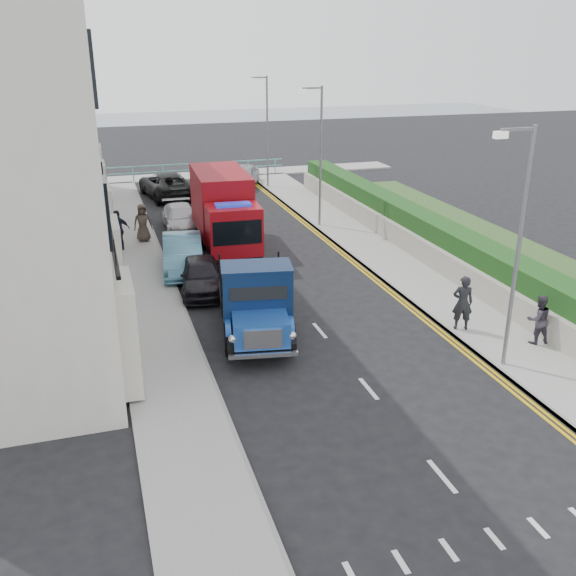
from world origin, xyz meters
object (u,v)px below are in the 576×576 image
at_px(lamp_near, 516,238).
at_px(lamp_mid, 318,149).
at_px(lamp_far, 265,125).
at_px(red_lorry, 224,210).
at_px(pedestrian_east_near, 463,303).
at_px(bedford_lorry, 257,306).
at_px(parked_car_front, 201,275).

xyz_separation_m(lamp_near, lamp_mid, (0.00, 16.00, 0.00)).
bearing_deg(lamp_far, red_lorry, -113.56).
bearing_deg(lamp_far, lamp_near, -90.00).
bearing_deg(pedestrian_east_near, red_lorry, -44.32).
xyz_separation_m(lamp_mid, bedford_lorry, (-6.35, -12.09, -2.82)).
bearing_deg(bedford_lorry, parked_car_front, 110.88).
xyz_separation_m(bedford_lorry, parked_car_front, (-0.95, 4.83, -0.52)).
height_order(parked_car_front, pedestrian_east_near, pedestrian_east_near).
relative_size(lamp_near, red_lorry, 1.04).
height_order(lamp_mid, lamp_far, same).
relative_size(bedford_lorry, pedestrian_east_near, 3.06).
bearing_deg(pedestrian_east_near, bedford_lorry, 7.80).
height_order(bedford_lorry, parked_car_front, bedford_lorry).
relative_size(lamp_near, bedford_lorry, 1.24).
relative_size(parked_car_front, pedestrian_east_near, 2.09).
height_order(bedford_lorry, red_lorry, red_lorry).
distance_m(red_lorry, parked_car_front, 5.58).
bearing_deg(parked_car_front, red_lorry, 75.71).
xyz_separation_m(lamp_far, parked_car_front, (-7.30, -17.27, -3.34)).
bearing_deg(red_lorry, lamp_far, 69.21).
bearing_deg(bedford_lorry, lamp_far, 83.71).
height_order(red_lorry, parked_car_front, red_lorry).
bearing_deg(bedford_lorry, lamp_mid, 72.04).
relative_size(lamp_mid, parked_car_front, 1.81).
xyz_separation_m(lamp_mid, lamp_far, (0.00, 10.00, 0.00)).
bearing_deg(parked_car_front, bedford_lorry, -71.82).
relative_size(red_lorry, pedestrian_east_near, 3.65).
distance_m(lamp_mid, parked_car_front, 10.83).
distance_m(lamp_near, bedford_lorry, 7.97).
bearing_deg(lamp_near, lamp_mid, 90.00).
distance_m(lamp_near, red_lorry, 14.96).
xyz_separation_m(lamp_near, pedestrian_east_near, (0.22, 2.54, -2.95)).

